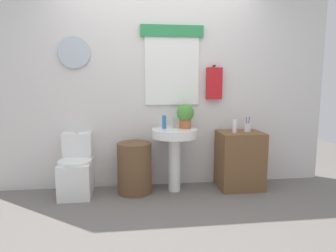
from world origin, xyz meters
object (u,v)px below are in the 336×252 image
Objects in this scene: laundry_hamper at (135,168)px; wooden_cabinet at (240,160)px; toilet at (77,171)px; pedestal_sink at (174,143)px; potted_plant at (185,115)px; soap_bottle at (164,122)px; lotion_bottle at (235,126)px; toothbrush_cup at (247,127)px.

wooden_cabinet is at bearing 0.00° from laundry_hamper.
pedestal_sink is at bearing -1.52° from toilet.
pedestal_sink is at bearing -156.80° from potted_plant.
pedestal_sink is 4.80× the size of soap_bottle.
soap_bottle is (-0.12, 0.05, 0.26)m from pedestal_sink.
toilet is 4.60× the size of lotion_bottle.
wooden_cabinet is at bearing 23.07° from lotion_bottle.
lotion_bottle is (0.86, -0.09, -0.05)m from soap_bottle.
potted_plant is at bearing 23.20° from pedestal_sink.
laundry_hamper is at bearing 180.00° from wooden_cabinet.
wooden_cabinet is 0.42m from toothbrush_cup.
laundry_hamper is at bearing -174.53° from potted_plant.
wooden_cabinet is 2.40× the size of potted_plant.
potted_plant reaches higher than laundry_hamper.
potted_plant is (-0.69, 0.06, 0.58)m from wooden_cabinet.
pedestal_sink is 1.07× the size of wooden_cabinet.
wooden_cabinet is 4.46× the size of soap_bottle.
lotion_bottle is 0.20m from toothbrush_cup.
potted_plant reaches higher than pedestal_sink.
potted_plant is at bearing 175.03° from wooden_cabinet.
pedestal_sink is 0.29m from soap_bottle.
pedestal_sink is at bearing -22.62° from soap_bottle.
toilet is at bearing 179.69° from toothbrush_cup.
potted_plant reaches higher than soap_bottle.
soap_bottle is 0.86m from lotion_bottle.
toothbrush_cup is (2.10, -0.01, 0.48)m from toilet.
lotion_bottle is (1.22, -0.04, 0.49)m from laundry_hamper.
lotion_bottle is at bearing -156.93° from wooden_cabinet.
soap_bottle is 0.99× the size of lotion_bottle.
soap_bottle reaches higher than laundry_hamper.
pedestal_sink is at bearing 180.00° from wooden_cabinet.
lotion_bottle reaches higher than pedestal_sink.
pedestal_sink is 2.58× the size of potted_plant.
wooden_cabinet is (1.32, 0.00, 0.05)m from laundry_hamper.
wooden_cabinet is at bearing -167.98° from toothbrush_cup.
lotion_bottle is at bearing -2.14° from toilet.
soap_bottle reaches higher than toilet.
wooden_cabinet is 4.44× the size of lotion_bottle.
wooden_cabinet is at bearing -3.01° from soap_bottle.
laundry_hamper is at bearing -172.23° from soap_bottle.
toilet is at bearing 179.11° from wooden_cabinet.
toilet is 1.98m from lotion_bottle.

